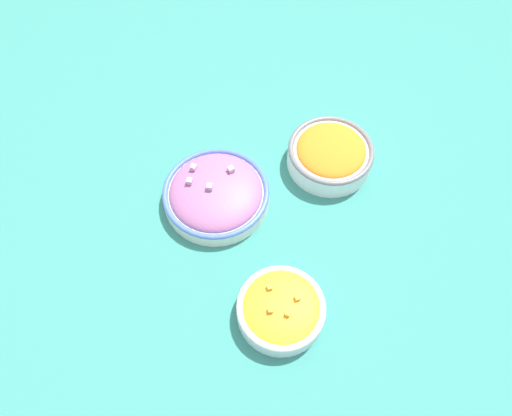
% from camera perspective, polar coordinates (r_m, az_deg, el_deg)
% --- Properties ---
extents(ground_plane, '(3.00, 3.00, 0.00)m').
position_cam_1_polar(ground_plane, '(1.05, -0.00, -0.83)').
color(ground_plane, '#337F75').
extents(bowl_red_onion, '(0.22, 0.22, 0.07)m').
position_cam_1_polar(bowl_red_onion, '(1.05, -4.49, 1.82)').
color(bowl_red_onion, silver).
rests_on(bowl_red_onion, ground_plane).
extents(bowl_squash, '(0.16, 0.16, 0.06)m').
position_cam_1_polar(bowl_squash, '(0.94, 2.87, -11.46)').
color(bowl_squash, silver).
rests_on(bowl_squash, ground_plane).
extents(bowl_carrots, '(0.19, 0.19, 0.07)m').
position_cam_1_polar(bowl_carrots, '(1.11, 8.49, 6.15)').
color(bowl_carrots, white).
rests_on(bowl_carrots, ground_plane).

